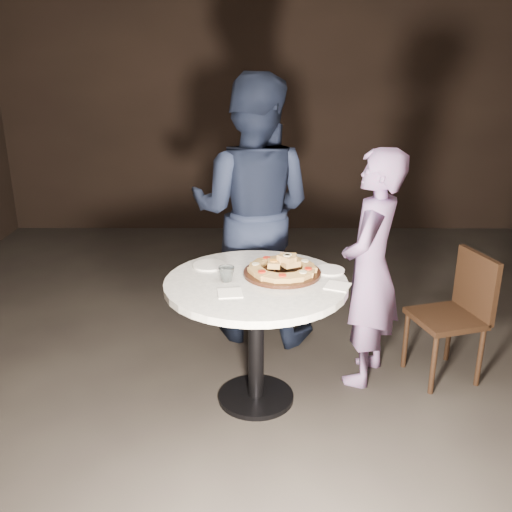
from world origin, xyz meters
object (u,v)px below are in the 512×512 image
at_px(table, 256,304).
at_px(diner_navy, 252,211).
at_px(focaccia_pile, 283,266).
at_px(water_glass, 227,274).
at_px(serving_board, 282,273).
at_px(chair_right, 458,308).
at_px(diner_teal, 370,269).
at_px(chair_far, 257,246).

height_order(table, diner_navy, diner_navy).
relative_size(table, focaccia_pile, 3.24).
distance_m(focaccia_pile, water_glass, 0.34).
distance_m(water_glass, diner_navy, 0.92).
relative_size(serving_board, diner_navy, 0.24).
bearing_deg(chair_right, focaccia_pile, -96.26).
bearing_deg(diner_navy, chair_right, 168.38).
bearing_deg(diner_navy, table, 104.81).
bearing_deg(diner_navy, serving_board, 115.65).
height_order(table, diner_teal, diner_teal).
bearing_deg(diner_teal, table, -44.07).
relative_size(focaccia_pile, diner_teal, 0.27).
bearing_deg(chair_right, chair_far, -148.02).
bearing_deg(table, chair_right, 13.03).
bearing_deg(water_glass, serving_board, 17.97).
bearing_deg(water_glass, chair_far, 83.47).
height_order(chair_right, diner_teal, diner_teal).
bearing_deg(chair_far, serving_board, 77.69).
height_order(water_glass, chair_far, chair_far).
xyz_separation_m(chair_far, diner_teal, (0.70, -1.17, 0.24)).
bearing_deg(chair_right, table, -93.29).
relative_size(serving_board, chair_right, 0.54).
bearing_deg(chair_far, chair_right, 119.54).
xyz_separation_m(water_glass, chair_right, (1.45, 0.31, -0.35)).
bearing_deg(focaccia_pile, water_glass, -161.75).
height_order(serving_board, focaccia_pile, focaccia_pile).
height_order(table, serving_board, serving_board).
bearing_deg(table, serving_board, 31.82).
bearing_deg(water_glass, diner_teal, 17.96).
distance_m(chair_right, diner_teal, 0.64).
height_order(focaccia_pile, diner_navy, diner_navy).
distance_m(focaccia_pile, chair_far, 1.39).
relative_size(table, diner_navy, 0.70).
height_order(table, chair_far, chair_far).
height_order(water_glass, chair_right, water_glass).
bearing_deg(focaccia_pile, diner_teal, 17.79).
xyz_separation_m(chair_right, diner_teal, (-0.58, -0.02, 0.27)).
relative_size(chair_far, diner_teal, 0.58).
relative_size(focaccia_pile, water_glass, 4.43).
bearing_deg(table, diner_navy, 91.87).
height_order(table, water_glass, water_glass).
bearing_deg(serving_board, table, -148.18).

